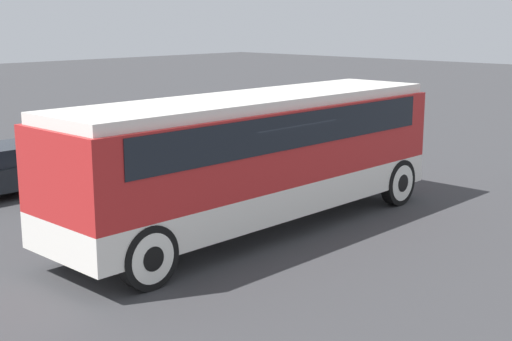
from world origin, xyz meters
name	(u,v)px	position (x,y,z in m)	size (l,w,h in m)	color
ground_plane	(256,230)	(0.00, 0.00, 0.00)	(120.00, 120.00, 0.00)	#38383A
tour_bus	(259,149)	(0.10, 0.00, 1.84)	(10.05, 2.53, 3.03)	silver
parked_car_near	(169,138)	(4.02, 7.88, 0.69)	(4.15, 1.81, 1.40)	#2D5638
parked_car_mid	(19,167)	(-1.87, 7.17, 0.68)	(4.43, 1.93, 1.34)	black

